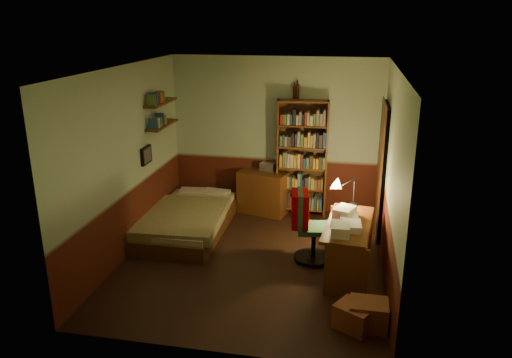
% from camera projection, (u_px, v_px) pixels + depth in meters
% --- Properties ---
extents(floor, '(3.50, 4.00, 0.02)m').
position_uv_depth(floor, '(253.00, 261.00, 6.88)').
color(floor, black).
rests_on(floor, ground).
extents(ceiling, '(3.50, 4.00, 0.02)m').
position_uv_depth(ceiling, '(252.00, 68.00, 6.06)').
color(ceiling, silver).
rests_on(ceiling, wall_back).
extents(wall_back, '(3.50, 0.02, 2.60)m').
position_uv_depth(wall_back, '(276.00, 135.00, 8.35)').
color(wall_back, '#A2BC98').
rests_on(wall_back, ground).
extents(wall_left, '(0.02, 4.00, 2.60)m').
position_uv_depth(wall_left, '(126.00, 163.00, 6.79)').
color(wall_left, '#A2BC98').
rests_on(wall_left, ground).
extents(wall_right, '(0.02, 4.00, 2.60)m').
position_uv_depth(wall_right, '(392.00, 178.00, 6.16)').
color(wall_right, '#A2BC98').
rests_on(wall_right, ground).
extents(wall_front, '(3.50, 0.02, 2.60)m').
position_uv_depth(wall_front, '(209.00, 234.00, 4.60)').
color(wall_front, '#A2BC98').
rests_on(wall_front, ground).
extents(doorway, '(0.06, 0.90, 2.00)m').
position_uv_depth(doorway, '(382.00, 171.00, 7.47)').
color(doorway, black).
rests_on(doorway, ground).
extents(door_trim, '(0.02, 0.98, 2.08)m').
position_uv_depth(door_trim, '(379.00, 171.00, 7.47)').
color(door_trim, '#432511').
rests_on(door_trim, ground).
extents(bed, '(1.12, 2.09, 0.62)m').
position_uv_depth(bed, '(188.00, 212.00, 7.74)').
color(bed, olive).
rests_on(bed, ground).
extents(dresser, '(0.89, 0.60, 0.72)m').
position_uv_depth(dresser, '(263.00, 192.00, 8.44)').
color(dresser, '#572D12').
rests_on(dresser, ground).
extents(mini_stereo, '(0.28, 0.24, 0.13)m').
position_uv_depth(mini_stereo, '(268.00, 167.00, 8.42)').
color(mini_stereo, '#B2B2B7').
rests_on(mini_stereo, dresser).
extents(bookshelf, '(0.85, 0.35, 1.93)m').
position_uv_depth(bookshelf, '(302.00, 159.00, 8.22)').
color(bookshelf, '#572D12').
rests_on(bookshelf, ground).
extents(bottle_left, '(0.07, 0.07, 0.21)m').
position_uv_depth(bottle_left, '(294.00, 92.00, 8.01)').
color(bottle_left, black).
rests_on(bottle_left, bookshelf).
extents(bottle_right, '(0.07, 0.07, 0.24)m').
position_uv_depth(bottle_right, '(297.00, 92.00, 8.00)').
color(bottle_right, black).
rests_on(bottle_right, bookshelf).
extents(desk, '(0.67, 1.36, 0.70)m').
position_uv_depth(desk, '(347.00, 248.00, 6.45)').
color(desk, '#572D12').
rests_on(desk, ground).
extents(paper_stack, '(0.32, 0.36, 0.12)m').
position_uv_depth(paper_stack, '(345.00, 212.00, 6.54)').
color(paper_stack, silver).
rests_on(paper_stack, desk).
extents(desk_lamp, '(0.17, 0.17, 0.52)m').
position_uv_depth(desk_lamp, '(354.00, 188.00, 6.85)').
color(desk_lamp, black).
rests_on(desk_lamp, desk).
extents(office_chair, '(0.51, 0.47, 0.92)m').
position_uv_depth(office_chair, '(314.00, 229.00, 6.75)').
color(office_chair, '#295235').
rests_on(office_chair, ground).
extents(red_jacket, '(0.25, 0.41, 0.47)m').
position_uv_depth(red_jacket, '(297.00, 184.00, 6.39)').
color(red_jacket, '#AE0408').
rests_on(red_jacket, office_chair).
extents(wall_shelf_lower, '(0.20, 0.90, 0.03)m').
position_uv_depth(wall_shelf_lower, '(162.00, 125.00, 7.70)').
color(wall_shelf_lower, '#572D12').
rests_on(wall_shelf_lower, wall_left).
extents(wall_shelf_upper, '(0.20, 0.90, 0.03)m').
position_uv_depth(wall_shelf_upper, '(161.00, 103.00, 7.59)').
color(wall_shelf_upper, '#572D12').
rests_on(wall_shelf_upper, wall_left).
extents(framed_picture, '(0.04, 0.32, 0.26)m').
position_uv_depth(framed_picture, '(146.00, 155.00, 7.36)').
color(framed_picture, black).
rests_on(framed_picture, wall_left).
extents(cardboard_box_a, '(0.41, 0.33, 0.31)m').
position_uv_depth(cardboard_box_a, '(368.00, 315.00, 5.36)').
color(cardboard_box_a, brown).
rests_on(cardboard_box_a, ground).
extents(cardboard_box_b, '(0.49, 0.47, 0.27)m').
position_uv_depth(cardboard_box_b, '(354.00, 317.00, 5.36)').
color(cardboard_box_b, brown).
rests_on(cardboard_box_b, ground).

